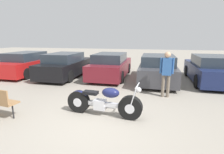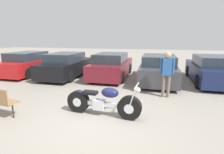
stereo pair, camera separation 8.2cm
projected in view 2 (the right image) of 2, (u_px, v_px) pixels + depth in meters
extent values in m
plane|color=gray|center=(95.00, 121.00, 4.90)|extent=(60.00, 60.00, 0.00)
cylinder|color=black|center=(130.00, 108.00, 4.93)|extent=(0.70, 0.25, 0.69)
cylinder|color=silver|center=(130.00, 108.00, 4.93)|extent=(0.29, 0.24, 0.27)
cylinder|color=black|center=(79.00, 101.00, 5.43)|extent=(0.70, 0.25, 0.69)
cylinder|color=silver|center=(79.00, 101.00, 5.43)|extent=(0.29, 0.24, 0.27)
cube|color=silver|center=(103.00, 104.00, 5.18)|extent=(1.25, 0.21, 0.12)
cube|color=silver|center=(99.00, 104.00, 5.22)|extent=(0.36, 0.27, 0.30)
ellipsoid|color=#191E4C|center=(110.00, 93.00, 5.03)|extent=(0.55, 0.38, 0.29)
cube|color=black|center=(90.00, 93.00, 5.23)|extent=(0.46, 0.27, 0.09)
ellipsoid|color=#191E4C|center=(80.00, 94.00, 5.36)|extent=(0.49, 0.24, 0.20)
cylinder|color=silver|center=(132.00, 98.00, 4.74)|extent=(0.22, 0.05, 0.68)
cylinder|color=silver|center=(134.00, 96.00, 4.91)|extent=(0.22, 0.05, 0.68)
cylinder|color=silver|center=(137.00, 86.00, 4.73)|extent=(0.08, 0.62, 0.03)
sphere|color=silver|center=(138.00, 90.00, 4.74)|extent=(0.15, 0.15, 0.15)
cylinder|color=silver|center=(94.00, 105.00, 5.44)|extent=(1.24, 0.18, 0.08)
cube|color=red|center=(31.00, 66.00, 11.08)|extent=(1.79, 4.25, 0.78)
cube|color=#28333D|center=(27.00, 56.00, 10.70)|extent=(1.58, 2.21, 0.48)
cylinder|color=black|center=(33.00, 65.00, 12.57)|extent=(0.20, 0.64, 0.64)
cylinder|color=black|center=(54.00, 66.00, 12.18)|extent=(0.20, 0.64, 0.64)
cylinder|color=black|center=(3.00, 72.00, 10.08)|extent=(0.20, 0.64, 0.64)
cylinder|color=black|center=(28.00, 74.00, 9.69)|extent=(0.20, 0.64, 0.64)
cube|color=black|center=(68.00, 67.00, 10.41)|extent=(1.79, 4.25, 0.78)
cube|color=#28333D|center=(65.00, 57.00, 10.03)|extent=(1.58, 2.21, 0.48)
cylinder|color=black|center=(66.00, 67.00, 11.90)|extent=(0.20, 0.64, 0.64)
cylinder|color=black|center=(89.00, 68.00, 11.51)|extent=(0.20, 0.64, 0.64)
cylinder|color=black|center=(42.00, 75.00, 9.41)|extent=(0.20, 0.64, 0.64)
cylinder|color=black|center=(70.00, 76.00, 9.02)|extent=(0.20, 0.64, 0.64)
cube|color=maroon|center=(112.00, 68.00, 10.21)|extent=(1.79, 4.25, 0.78)
cube|color=#28333D|center=(111.00, 58.00, 9.83)|extent=(1.58, 2.21, 0.48)
cylinder|color=black|center=(105.00, 67.00, 11.70)|extent=(0.20, 0.64, 0.64)
cylinder|color=black|center=(129.00, 68.00, 11.31)|extent=(0.20, 0.64, 0.64)
cylinder|color=black|center=(91.00, 75.00, 9.20)|extent=(0.20, 0.64, 0.64)
cylinder|color=black|center=(122.00, 77.00, 8.81)|extent=(0.20, 0.64, 0.64)
cube|color=#3D3D42|center=(158.00, 71.00, 9.22)|extent=(1.79, 4.25, 0.78)
cube|color=#28333D|center=(159.00, 60.00, 8.84)|extent=(1.58, 2.21, 0.48)
cylinder|color=black|center=(144.00, 70.00, 10.71)|extent=(0.20, 0.64, 0.64)
cylinder|color=black|center=(172.00, 71.00, 10.32)|extent=(0.20, 0.64, 0.64)
cylinder|color=black|center=(140.00, 80.00, 8.22)|extent=(0.20, 0.64, 0.64)
cylinder|color=black|center=(177.00, 82.00, 7.82)|extent=(0.20, 0.64, 0.64)
cube|color=#19234C|center=(211.00, 72.00, 8.94)|extent=(1.79, 4.25, 0.78)
cube|color=#28333D|center=(214.00, 61.00, 8.56)|extent=(1.58, 2.21, 0.48)
cylinder|color=black|center=(188.00, 71.00, 10.43)|extent=(0.20, 0.64, 0.64)
cylinder|color=black|center=(219.00, 72.00, 10.04)|extent=(0.20, 0.64, 0.64)
cylinder|color=black|center=(198.00, 82.00, 7.94)|extent=(0.20, 0.64, 0.64)
cylinder|color=black|center=(13.00, 110.00, 5.04)|extent=(0.04, 0.04, 0.45)
cylinder|color=#726656|center=(163.00, 86.00, 6.77)|extent=(0.12, 0.12, 0.87)
cylinder|color=#726656|center=(168.00, 86.00, 6.73)|extent=(0.12, 0.12, 0.87)
cube|color=#2D5999|center=(167.00, 67.00, 6.58)|extent=(0.34, 0.20, 0.66)
cylinder|color=#2D5999|center=(161.00, 66.00, 6.62)|extent=(0.08, 0.08, 0.60)
cylinder|color=#2D5999|center=(173.00, 66.00, 6.52)|extent=(0.08, 0.08, 0.60)
sphere|color=tan|center=(168.00, 55.00, 6.48)|extent=(0.24, 0.24, 0.24)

